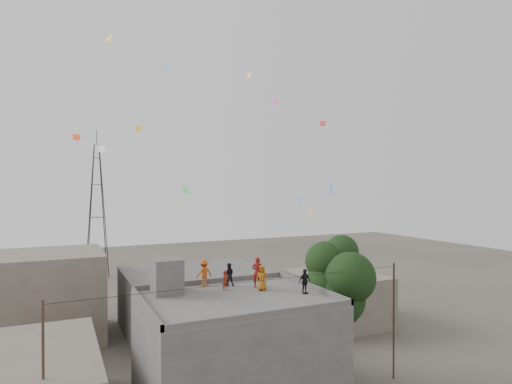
# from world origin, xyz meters

# --- Properties ---
(main_building) EXTENTS (10.00, 8.00, 6.10)m
(main_building) POSITION_xyz_m (0.00, 0.00, 3.05)
(main_building) COLOR #4D4A48
(main_building) RESTS_ON ground
(parapet) EXTENTS (10.00, 8.00, 0.30)m
(parapet) POSITION_xyz_m (0.00, 0.00, 6.25)
(parapet) COLOR #4D4A48
(parapet) RESTS_ON main_building
(stair_head_box) EXTENTS (1.60, 1.80, 2.00)m
(stair_head_box) POSITION_xyz_m (-3.20, 2.60, 7.10)
(stair_head_box) COLOR #4D4A48
(stair_head_box) RESTS_ON main_building
(neighbor_north) EXTENTS (12.00, 9.00, 5.00)m
(neighbor_north) POSITION_xyz_m (2.00, 14.00, 2.50)
(neighbor_north) COLOR #4D4A48
(neighbor_north) RESTS_ON ground
(neighbor_northwest) EXTENTS (9.00, 8.00, 7.00)m
(neighbor_northwest) POSITION_xyz_m (-10.00, 16.00, 3.50)
(neighbor_northwest) COLOR #63594E
(neighbor_northwest) RESTS_ON ground
(neighbor_east) EXTENTS (7.00, 8.00, 4.40)m
(neighbor_east) POSITION_xyz_m (14.00, 10.00, 2.20)
(neighbor_east) COLOR #63594E
(neighbor_east) RESTS_ON ground
(tree) EXTENTS (4.90, 4.60, 9.10)m
(tree) POSITION_xyz_m (7.37, 0.60, 6.10)
(tree) COLOR black
(tree) RESTS_ON ground
(utility_line) EXTENTS (20.12, 0.62, 7.40)m
(utility_line) POSITION_xyz_m (0.50, -1.25, 3.83)
(utility_line) COLOR black
(utility_line) RESTS_ON ground
(transmission_tower) EXTENTS (2.97, 2.97, 20.01)m
(transmission_tower) POSITION_xyz_m (-4.00, 40.00, 9.07)
(transmission_tower) COLOR black
(transmission_tower) RESTS_ON ground
(person_red_adult) EXTENTS (0.80, 0.74, 1.84)m
(person_red_adult) POSITION_xyz_m (2.17, 1.72, 7.02)
(person_red_adult) COLOR maroon
(person_red_adult) RESTS_ON main_building
(person_orange_child) EXTENTS (0.86, 0.84, 1.49)m
(person_orange_child) POSITION_xyz_m (2.07, 0.88, 6.84)
(person_orange_child) COLOR #9A5711
(person_orange_child) RESTS_ON main_building
(person_dark_child) EXTENTS (0.81, 0.72, 1.40)m
(person_dark_child) POSITION_xyz_m (0.72, 2.83, 6.80)
(person_dark_child) COLOR black
(person_dark_child) RESTS_ON main_building
(person_dark_adult) EXTENTS (0.88, 0.50, 1.42)m
(person_dark_adult) POSITION_xyz_m (3.96, -0.86, 6.81)
(person_dark_adult) COLOR black
(person_dark_adult) RESTS_ON main_building
(person_orange_adult) EXTENTS (1.14, 0.80, 1.62)m
(person_orange_adult) POSITION_xyz_m (-0.70, 3.40, 6.91)
(person_orange_adult) COLOR #B54914
(person_orange_adult) RESTS_ON main_building
(person_red_child) EXTENTS (0.52, 0.45, 1.19)m
(person_red_child) POSITION_xyz_m (0.11, 1.81, 6.70)
(person_red_child) COLOR maroon
(person_red_child) RESTS_ON main_building
(kites) EXTENTS (19.30, 17.23, 12.87)m
(kites) POSITION_xyz_m (1.52, 5.52, 15.78)
(kites) COLOR #EF3D19
(kites) RESTS_ON ground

